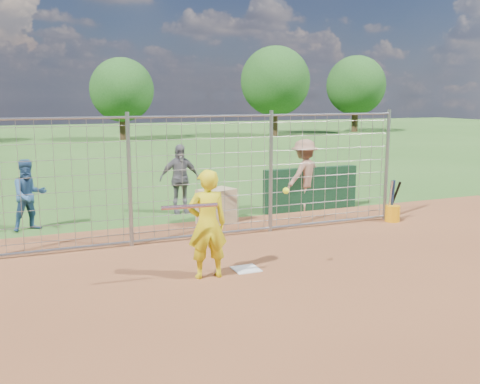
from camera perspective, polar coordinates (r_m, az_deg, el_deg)
name	(u,v)px	position (r m, az deg, el deg)	size (l,w,h in m)	color
ground	(241,266)	(9.29, 0.16, -7.93)	(100.00, 100.00, 0.00)	#2D591E
infield_dirt	(336,338)	(6.81, 10.18, -15.06)	(18.00, 18.00, 0.00)	brown
home_plate	(246,269)	(9.12, 0.64, -8.24)	(0.43, 0.43, 0.02)	silver
dugout_wall	(311,189)	(13.77, 7.54, 0.32)	(2.60, 0.20, 1.10)	#11381E
batter	(207,224)	(8.52, -3.52, -3.46)	(0.64, 0.42, 1.77)	yellow
bystander_a	(29,195)	(12.44, -21.58, -0.31)	(0.76, 0.59, 1.56)	navy
bystander_b	(180,179)	(13.37, -6.46, 1.41)	(1.01, 0.42, 1.73)	#5D5C61
bystander_c	(304,175)	(13.70, 6.87, 1.81)	(1.18, 0.68, 1.82)	#8D644D
equipment_bin	(216,206)	(12.27, -2.53, -1.53)	(0.80, 0.55, 0.80)	tan
equipment_in_play	(214,202)	(8.12, -2.80, -1.12)	(2.04, 0.24, 0.24)	silver
bucket_with_bats	(392,211)	(12.96, 15.95, -1.98)	(0.34, 0.40, 0.98)	orange
backstop_fence	(204,178)	(10.83, -3.88, 1.50)	(9.08, 0.08, 2.60)	gray
tree_line	(123,83)	(36.88, -12.36, 11.24)	(44.66, 6.72, 6.48)	#3F2B19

